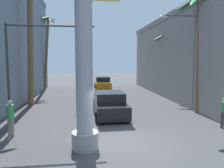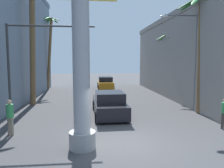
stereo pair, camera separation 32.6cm
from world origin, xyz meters
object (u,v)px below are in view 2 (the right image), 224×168
Objects in this scene: palm_tree_far_left at (49,44)px; car_lead at (109,104)px; neon_sign_pole at (81,12)px; traffic_light_mast at (36,53)px; palm_tree_mid_left at (32,38)px; street_lamp at (190,52)px; car_far at (105,83)px; palm_tree_mid_right at (170,55)px; pedestrian_curb_left at (10,115)px; palm_tree_near_right at (199,40)px.

car_lead is at bearing -65.73° from palm_tree_far_left.
traffic_light_mast is (-2.81, 4.61, -1.40)m from neon_sign_pole.
neon_sign_pole is 10.52m from palm_tree_mid_left.
car_lead is (1.56, 5.52, -4.71)m from neon_sign_pole.
street_lamp is 12.14m from palm_tree_mid_left.
car_far is 9.57m from palm_tree_mid_right.
street_lamp is at bearing 5.02° from car_lead.
traffic_light_mast is 14.94m from palm_tree_far_left.
palm_tree_far_left is at bearing 92.36° from palm_tree_mid_left.
neon_sign_pole is 15.15m from palm_tree_mid_right.
street_lamp is 11.91m from pedestrian_curb_left.
car_lead is 10.38m from palm_tree_mid_right.
pedestrian_curb_left is (-5.06, -3.53, 0.30)m from car_lead.
palm_tree_mid_left is at bearing -124.10° from car_far.
palm_tree_mid_left reaches higher than palm_tree_mid_right.
street_lamp is at bearing 7.98° from traffic_light_mast.
traffic_light_mast is at bearing -172.02° from street_lamp.
palm_tree_mid_left is (-11.53, 3.59, 1.26)m from street_lamp.
palm_tree_mid_left is at bearing 144.93° from car_lead.
palm_tree_far_left is at bearing 114.27° from car_lead.
palm_tree_mid_left is at bearing 113.97° from neon_sign_pole.
neon_sign_pole is 2.22× the size of car_lead.
neon_sign_pole is 1.19× the size of palm_tree_mid_left.
neon_sign_pole is at bearing -105.77° from car_lead.
palm_tree_mid_left is (-12.54, -3.03, 1.24)m from palm_tree_mid_right.
neon_sign_pole is 1.80× the size of palm_tree_mid_right.
traffic_light_mast is 1.10× the size of car_lead.
neon_sign_pole is 9.49m from palm_tree_near_right.
neon_sign_pole is 1.48× the size of palm_tree_near_right.
palm_tree_near_right is 7.12m from palm_tree_mid_right.
car_lead is at bearing -133.28° from palm_tree_mid_right.
pedestrian_curb_left is at bearing -159.46° from street_lamp.
traffic_light_mast is at bearing 75.24° from pedestrian_curb_left.
palm_tree_far_left is at bearing 93.88° from pedestrian_curb_left.
pedestrian_curb_left is (-11.76, -10.65, -3.17)m from palm_tree_mid_right.
palm_tree_mid_right is (11.07, 8.03, 0.15)m from traffic_light_mast.
palm_tree_mid_right is 16.18m from pedestrian_curb_left.
street_lamp is 14.54m from car_far.
pedestrian_curb_left is at bearing -162.10° from palm_tree_near_right.
traffic_light_mast reaches higher than car_far.
neon_sign_pole is at bearing -76.41° from palm_tree_far_left.
palm_tree_mid_right is 0.71× the size of palm_tree_far_left.
palm_tree_mid_left is 9.74m from palm_tree_far_left.
neon_sign_pole reaches higher than palm_tree_near_right.
palm_tree_mid_right is at bearing -47.51° from car_far.
neon_sign_pole is at bearing -123.18° from palm_tree_mid_right.
traffic_light_mast is 13.68m from palm_tree_mid_right.
palm_tree_near_right is at bearing -94.96° from palm_tree_mid_right.
palm_tree_mid_right is at bearing 13.57° from palm_tree_mid_left.
palm_tree_mid_right is (1.01, 6.62, 0.02)m from street_lamp.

